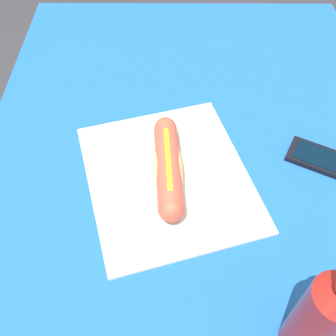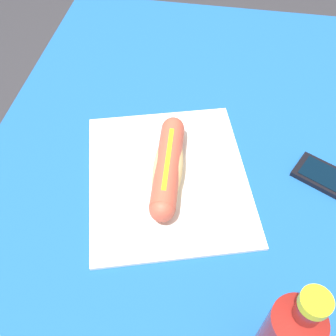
{
  "view_description": "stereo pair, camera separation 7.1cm",
  "coord_description": "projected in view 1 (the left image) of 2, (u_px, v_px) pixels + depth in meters",
  "views": [
    {
      "loc": [
        0.43,
        -0.04,
        1.33
      ],
      "look_at": [
        -0.02,
        -0.05,
        0.77
      ],
      "focal_mm": 42.63,
      "sensor_mm": 36.0,
      "label": 1
    },
    {
      "loc": [
        0.42,
        0.03,
        1.33
      ],
      "look_at": [
        -0.02,
        -0.05,
        0.77
      ],
      "focal_mm": 42.63,
      "sensor_mm": 36.0,
      "label": 2
    }
  ],
  "objects": [
    {
      "name": "cell_phone",
      "position": [
        324.0,
        160.0,
        0.76
      ],
      "size": [
        0.12,
        0.15,
        0.01
      ],
      "color": "black",
      "rests_on": "dining_table"
    },
    {
      "name": "ground_plane",
      "position": [
        182.0,
        317.0,
        1.31
      ],
      "size": [
        6.0,
        6.0,
        0.0
      ],
      "primitive_type": "plane",
      "color": "#2D2D33",
      "rests_on": "ground"
    },
    {
      "name": "paper_wrapper",
      "position": [
        168.0,
        177.0,
        0.74
      ],
      "size": [
        0.4,
        0.37,
        0.01
      ],
      "primitive_type": "cube",
      "rotation": [
        0.0,
        0.0,
        0.29
      ],
      "color": "silver",
      "rests_on": "dining_table"
    },
    {
      "name": "soda_bottle",
      "position": [
        321.0,
        317.0,
        0.48
      ],
      "size": [
        0.06,
        0.06,
        0.23
      ],
      "color": "maroon",
      "rests_on": "dining_table"
    },
    {
      "name": "dining_table",
      "position": [
        190.0,
        221.0,
        0.83
      ],
      "size": [
        1.26,
        0.82,
        0.74
      ],
      "color": "brown",
      "rests_on": "ground"
    },
    {
      "name": "hot_dog",
      "position": [
        168.0,
        167.0,
        0.71
      ],
      "size": [
        0.23,
        0.06,
        0.05
      ],
      "color": "#E5BC75",
      "rests_on": "paper_wrapper"
    }
  ]
}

